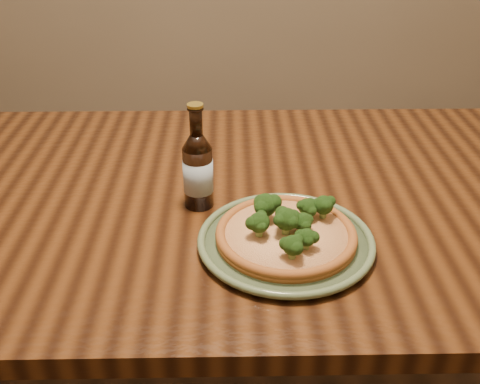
{
  "coord_description": "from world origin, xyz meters",
  "views": [
    {
      "loc": [
        0.06,
        -0.9,
        1.34
      ],
      "look_at": [
        0.08,
        -0.02,
        0.82
      ],
      "focal_mm": 42.0,
      "sensor_mm": 36.0,
      "label": 1
    }
  ],
  "objects_px": {
    "table": "(201,230)",
    "plate": "(286,241)",
    "beer_bottle": "(198,170)",
    "pizza": "(286,232)"
  },
  "relations": [
    {
      "from": "table",
      "to": "plate",
      "type": "height_order",
      "value": "plate"
    },
    {
      "from": "plate",
      "to": "beer_bottle",
      "type": "distance_m",
      "value": 0.23
    },
    {
      "from": "table",
      "to": "plate",
      "type": "distance_m",
      "value": 0.27
    },
    {
      "from": "beer_bottle",
      "to": "pizza",
      "type": "bearing_deg",
      "value": -55.49
    },
    {
      "from": "table",
      "to": "plate",
      "type": "bearing_deg",
      "value": -49.76
    },
    {
      "from": "plate",
      "to": "table",
      "type": "bearing_deg",
      "value": 130.24
    },
    {
      "from": "pizza",
      "to": "beer_bottle",
      "type": "distance_m",
      "value": 0.22
    },
    {
      "from": "plate",
      "to": "pizza",
      "type": "bearing_deg",
      "value": 56.04
    },
    {
      "from": "pizza",
      "to": "beer_bottle",
      "type": "height_order",
      "value": "beer_bottle"
    },
    {
      "from": "plate",
      "to": "beer_bottle",
      "type": "relative_size",
      "value": 1.47
    }
  ]
}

